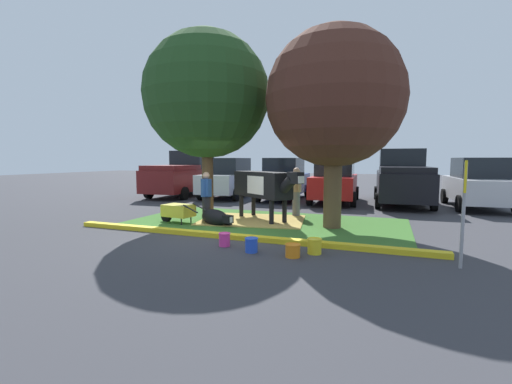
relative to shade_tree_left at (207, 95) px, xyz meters
The scene contains 22 objects.
ground_plane 4.65m from the shade_tree_left, 51.20° to the right, with size 80.00×80.00×0.00m, color #38383D.
grass_island 4.50m from the shade_tree_left, ahead, with size 8.34×4.35×0.02m, color #386B28.
curb_yellow 5.07m from the shade_tree_left, 49.88° to the right, with size 9.54×0.24×0.12m, color yellow.
hay_bedding 4.28m from the shade_tree_left, ahead, with size 3.20×2.40×0.04m, color tan.
shade_tree_left is the anchor object (origin of this frame).
shade_tree_right 4.12m from the shade_tree_left, ahead, with size 3.84×3.84×5.58m.
cow_holstein 3.44m from the shade_tree_left, ahead, with size 2.76×2.14×1.60m.
calf_lying 4.00m from the shade_tree_left, 51.71° to the right, with size 1.32×0.89×0.48m.
person_handler 3.24m from the shade_tree_left, 65.24° to the right, with size 0.36×0.44×1.57m.
person_visitor_near 4.32m from the shade_tree_left, 28.07° to the left, with size 0.38×0.42×1.68m.
wheelbarrow 3.82m from the shade_tree_left, 110.54° to the right, with size 1.62×0.72×0.63m.
parking_sign 7.95m from the shade_tree_left, 24.19° to the right, with size 0.11×0.44×1.94m.
bucket_pink 5.43m from the shade_tree_left, 55.65° to the right, with size 0.27×0.27×0.30m.
bucket_blue 5.91m from the shade_tree_left, 49.49° to the right, with size 0.29×0.29×0.31m.
bucket_orange 6.45m from the shade_tree_left, 42.11° to the right, with size 0.32×0.32×0.27m.
bucket_yellow 6.45m from the shade_tree_left, 36.15° to the right, with size 0.31×0.31×0.32m.
pickup_truck_maroon 8.13m from the shade_tree_left, 128.13° to the left, with size 2.42×5.49×2.42m.
hatchback_white 7.04m from the shade_tree_left, 108.98° to the left, with size 2.19×4.48×2.02m.
sedan_blue 6.95m from the shade_tree_left, 82.67° to the left, with size 2.19×4.48×2.02m.
sedan_red 7.38m from the shade_tree_left, 60.74° to the left, with size 2.19×4.48×2.02m.
pickup_truck_black 9.23m from the shade_tree_left, 45.76° to the left, with size 2.42×5.49×2.42m.
sedan_silver 11.14m from the shade_tree_left, 33.86° to the left, with size 2.19×4.48×2.02m.
Camera 1 is at (4.11, -8.26, 1.96)m, focal length 24.35 mm.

